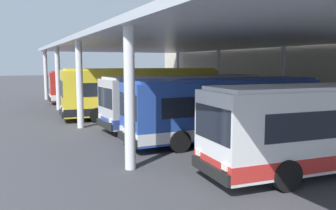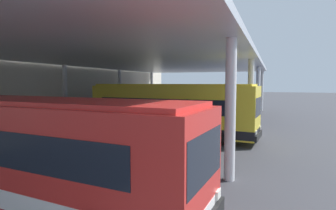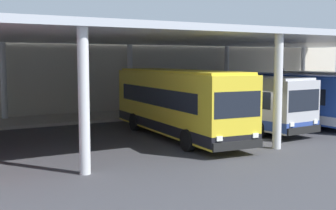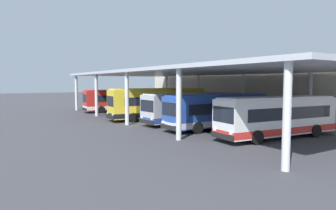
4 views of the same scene
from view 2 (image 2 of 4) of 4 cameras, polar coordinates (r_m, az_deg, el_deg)
The scene contains 10 objects.
ground_plane at distance 20.01m, azimuth 9.62°, elevation -5.88°, with size 200.00×200.00×0.00m, color #3D3D42.
platform_kerb at distance 25.12m, azimuth -17.70°, elevation -3.69°, with size 42.00×4.50×0.18m, color #A39E93.
station_building_facade at distance 27.04m, azimuth -23.24°, elevation 3.75°, with size 48.00×1.60×6.79m, color beige.
canopy_shelter at distance 21.54m, azimuth -4.85°, elevation 9.04°, with size 40.00×17.00×5.55m.
bus_nearest_bay at distance 8.97m, azimuth -26.03°, elevation -8.49°, with size 3.22×10.67×3.17m.
bus_second_bay at distance 18.11m, azimuth 0.58°, elevation -1.03°, with size 3.34×11.48×3.57m.
bus_middle_bay at distance 22.89m, azimuth 2.13°, elevation -0.32°, with size 3.22×10.67×3.17m.
bus_far_bay at distance 27.05m, azimuth 5.25°, elevation 0.42°, with size 2.75×10.54×3.17m.
bus_departing at distance 32.94m, azimuth 6.57°, elevation 1.15°, with size 3.30×10.69×3.17m.
banner_sign at distance 36.06m, azimuth -3.10°, elevation 1.99°, with size 0.70×0.12×3.20m.
Camera 2 is at (-19.28, -3.96, 3.61)m, focal length 28.93 mm.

